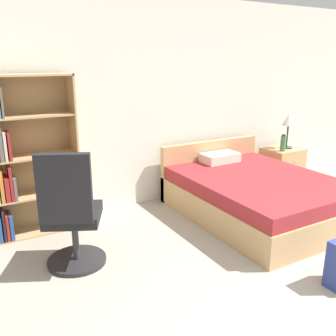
{
  "coord_description": "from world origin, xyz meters",
  "views": [
    {
      "loc": [
        -2.33,
        -1.03,
        1.86
      ],
      "look_at": [
        -0.58,
        1.98,
        0.83
      ],
      "focal_mm": 40.0,
      "sensor_mm": 36.0,
      "label": 1
    }
  ],
  "objects_px": {
    "nightstand": "(282,166)",
    "table_lamp": "(289,122)",
    "bookshelf": "(19,158)",
    "water_bottle": "(283,143)",
    "office_chair": "(71,217)",
    "bed": "(254,194)"
  },
  "relations": [
    {
      "from": "bookshelf",
      "to": "water_bottle",
      "type": "relative_size",
      "value": 6.89
    },
    {
      "from": "bed",
      "to": "nightstand",
      "type": "height_order",
      "value": "bed"
    },
    {
      "from": "nightstand",
      "to": "table_lamp",
      "type": "height_order",
      "value": "table_lamp"
    },
    {
      "from": "bookshelf",
      "to": "nightstand",
      "type": "distance_m",
      "value": 3.77
    },
    {
      "from": "office_chair",
      "to": "table_lamp",
      "type": "xyz_separation_m",
      "value": [
        3.53,
        0.82,
        0.43
      ]
    },
    {
      "from": "office_chair",
      "to": "bed",
      "type": "bearing_deg",
      "value": 3.15
    },
    {
      "from": "water_bottle",
      "to": "nightstand",
      "type": "bearing_deg",
      "value": 40.54
    },
    {
      "from": "table_lamp",
      "to": "water_bottle",
      "type": "bearing_deg",
      "value": -150.61
    },
    {
      "from": "bookshelf",
      "to": "water_bottle",
      "type": "bearing_deg",
      "value": -3.91
    },
    {
      "from": "nightstand",
      "to": "table_lamp",
      "type": "distance_m",
      "value": 0.67
    },
    {
      "from": "bookshelf",
      "to": "nightstand",
      "type": "xyz_separation_m",
      "value": [
        3.72,
        -0.13,
        -0.58
      ]
    },
    {
      "from": "bed",
      "to": "water_bottle",
      "type": "height_order",
      "value": "water_bottle"
    },
    {
      "from": "table_lamp",
      "to": "bookshelf",
      "type": "bearing_deg",
      "value": 177.95
    },
    {
      "from": "office_chair",
      "to": "nightstand",
      "type": "bearing_deg",
      "value": 13.47
    },
    {
      "from": "water_bottle",
      "to": "office_chair",
      "type": "bearing_deg",
      "value": -167.92
    },
    {
      "from": "office_chair",
      "to": "table_lamp",
      "type": "height_order",
      "value": "office_chair"
    },
    {
      "from": "bed",
      "to": "office_chair",
      "type": "relative_size",
      "value": 1.79
    },
    {
      "from": "bookshelf",
      "to": "office_chair",
      "type": "height_order",
      "value": "bookshelf"
    },
    {
      "from": "bookshelf",
      "to": "office_chair",
      "type": "distance_m",
      "value": 1.05
    },
    {
      "from": "bed",
      "to": "table_lamp",
      "type": "height_order",
      "value": "table_lamp"
    },
    {
      "from": "nightstand",
      "to": "table_lamp",
      "type": "relative_size",
      "value": 1.07
    },
    {
      "from": "bookshelf",
      "to": "bed",
      "type": "xyz_separation_m",
      "value": [
        2.52,
        -0.83,
        -0.6
      ]
    }
  ]
}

